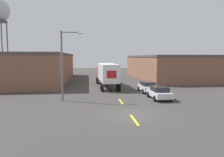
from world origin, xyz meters
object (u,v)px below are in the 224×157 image
at_px(parked_car_right_near, 159,93).
at_px(street_lamp, 65,61).
at_px(parked_car_right_mid, 147,87).
at_px(semi_truck, 106,73).

height_order(parked_car_right_near, street_lamp, street_lamp).
bearing_deg(parked_car_right_mid, street_lamp, -155.52).
bearing_deg(parked_car_right_near, street_lamp, 178.85).
relative_size(semi_truck, parked_car_right_near, 2.92).
bearing_deg(parked_car_right_near, semi_truck, 114.34).
xyz_separation_m(semi_truck, parked_car_right_near, (5.24, -11.58, -1.52)).
xyz_separation_m(parked_car_right_mid, street_lamp, (-10.85, -4.94, 3.75)).
bearing_deg(semi_truck, street_lamp, -118.20).
bearing_deg(semi_truck, parked_car_right_near, -67.57).
height_order(semi_truck, street_lamp, street_lamp).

